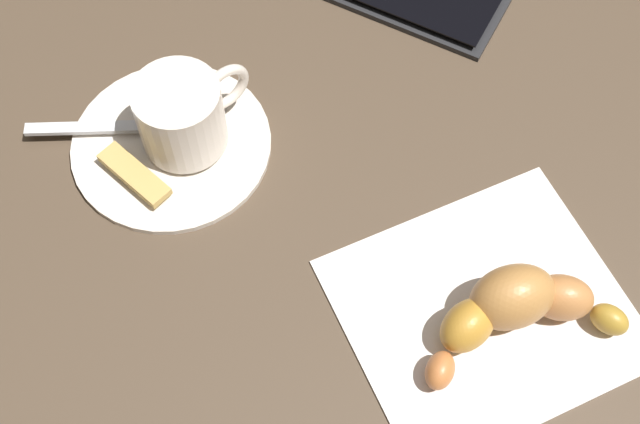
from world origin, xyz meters
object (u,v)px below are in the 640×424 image
at_px(espresso_cup, 183,114).
at_px(sugar_packet, 134,174).
at_px(saucer, 171,143).
at_px(napkin, 485,310).
at_px(teaspoon, 158,125).
at_px(croissant, 515,307).

bearing_deg(espresso_cup, sugar_packet, 93.89).
bearing_deg(saucer, napkin, -160.67).
distance_m(saucer, napkin, 0.25).
xyz_separation_m(saucer, teaspoon, (0.01, 0.00, 0.01)).
height_order(teaspoon, croissant, croissant).
relative_size(espresso_cup, napkin, 0.49).
xyz_separation_m(espresso_cup, teaspoon, (0.02, 0.01, -0.03)).
distance_m(napkin, croissant, 0.03).
xyz_separation_m(teaspoon, sugar_packet, (-0.02, 0.04, 0.00)).
bearing_deg(napkin, croissant, -155.53).
height_order(saucer, croissant, croissant).
xyz_separation_m(napkin, croissant, (-0.01, -0.01, 0.02)).
xyz_separation_m(sugar_packet, napkin, (-0.22, -0.12, -0.01)).
relative_size(saucer, teaspoon, 1.18).
bearing_deg(teaspoon, saucer, -179.12).
xyz_separation_m(saucer, napkin, (-0.23, -0.08, -0.00)).
bearing_deg(croissant, saucer, 19.64).
relative_size(teaspoon, napkin, 0.68).
bearing_deg(croissant, sugar_packet, 27.64).
bearing_deg(saucer, croissant, -160.36).
distance_m(teaspoon, croissant, 0.28).
relative_size(saucer, sugar_packet, 2.46).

